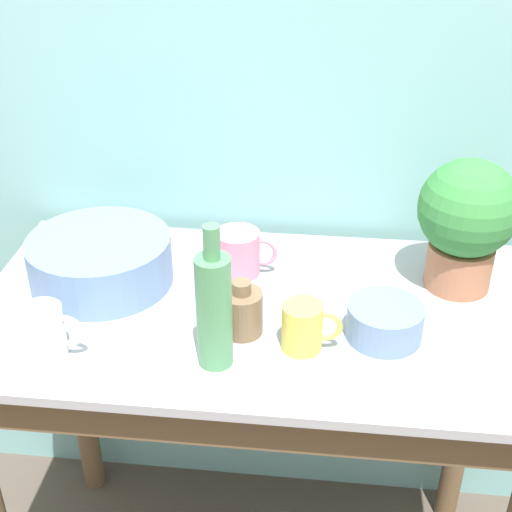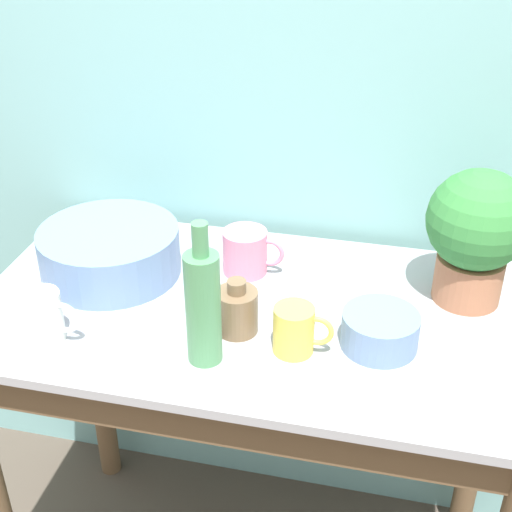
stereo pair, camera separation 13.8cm
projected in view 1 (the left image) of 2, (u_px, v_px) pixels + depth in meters
name	position (u px, v px, depth m)	size (l,w,h in m)	color
wall_back	(274.00, 91.00, 1.59)	(6.00, 0.05, 2.40)	#7AB2B2
counter_table	(255.00, 388.00, 1.53)	(1.14, 0.62, 0.87)	brown
potted_plant	(467.00, 219.00, 1.44)	(0.20, 0.20, 0.28)	#A36647
bowl_wash_large	(100.00, 260.00, 1.50)	(0.30, 0.30, 0.10)	#6684B2
bottle_tall	(214.00, 309.00, 1.24)	(0.06, 0.06, 0.28)	#4C8C59
bottle_short	(242.00, 311.00, 1.35)	(0.08, 0.08, 0.11)	brown
mug_yellow	(304.00, 327.00, 1.31)	(0.11, 0.08, 0.09)	#E5CC4C
mug_white	(45.00, 331.00, 1.29)	(0.12, 0.08, 0.10)	white
mug_pink	(239.00, 253.00, 1.54)	(0.13, 0.10, 0.10)	pink
bowl_small_blue	(385.00, 322.00, 1.34)	(0.14, 0.14, 0.07)	#6684B2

